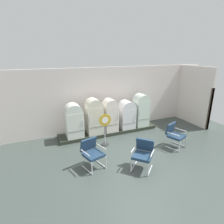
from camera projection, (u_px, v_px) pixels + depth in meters
name	position (u px, v px, depth m)	size (l,w,h in m)	color
ground	(142.00, 167.00, 6.28)	(12.00, 10.00, 0.05)	#3A4440
back_wall	(104.00, 99.00, 9.01)	(11.76, 0.12, 3.04)	silver
side_wall_right	(194.00, 96.00, 9.72)	(0.16, 2.20, 3.04)	silver
display_plinth	(109.00, 131.00, 8.90)	(4.73, 0.95, 0.15)	#292F25
refrigerator_0	(74.00, 120.00, 7.92)	(0.72, 0.69, 1.48)	silver
refrigerator_1	(94.00, 115.00, 8.24)	(0.70, 0.68, 1.62)	silver
refrigerator_2	(110.00, 114.00, 8.53)	(0.61, 0.65, 1.53)	silver
refrigerator_3	(127.00, 114.00, 8.89)	(0.71, 0.67, 1.36)	white
refrigerator_4	(141.00, 109.00, 9.13)	(0.65, 0.65, 1.61)	silver
armchair_left	(92.00, 152.00, 6.09)	(0.77, 0.82, 0.98)	silver
armchair_right	(175.00, 134.00, 7.43)	(0.81, 0.85, 0.98)	silver
armchair_center	(143.00, 153.00, 6.02)	(0.90, 0.89, 0.98)	silver
sign_stand	(105.00, 130.00, 7.51)	(0.51, 0.32, 1.36)	#2D2D30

